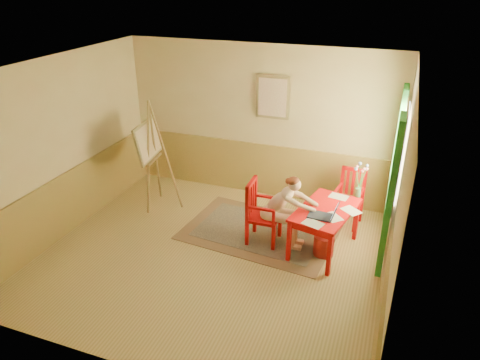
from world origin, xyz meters
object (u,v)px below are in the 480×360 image
at_px(figure, 283,208).
at_px(easel, 150,145).
at_px(chair_back, 349,197).
at_px(chair_left, 261,212).
at_px(laptop, 325,214).
at_px(table, 325,214).

distance_m(figure, easel, 2.61).
distance_m(chair_back, figure, 1.36).
distance_m(chair_left, chair_back, 1.60).
height_order(chair_left, laptop, chair_left).
relative_size(chair_back, figure, 0.81).
bearing_deg(chair_left, table, 5.01).
distance_m(figure, laptop, 0.71).
bearing_deg(laptop, easel, 168.38).
bearing_deg(chair_back, table, -103.82).
xyz_separation_m(chair_left, chair_back, (1.21, 1.05, -0.04)).
distance_m(chair_left, easel, 2.32).
bearing_deg(easel, table, -7.23).
distance_m(chair_left, laptop, 1.05).
height_order(chair_left, easel, easel).
bearing_deg(figure, laptop, -16.07).
bearing_deg(table, chair_left, -174.99).
xyz_separation_m(table, figure, (-0.64, -0.06, 0.02)).
relative_size(chair_left, easel, 0.53).
relative_size(table, chair_left, 1.29).
xyz_separation_m(figure, laptop, (0.67, -0.19, 0.12)).
height_order(table, easel, easel).
distance_m(chair_back, easel, 3.51).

